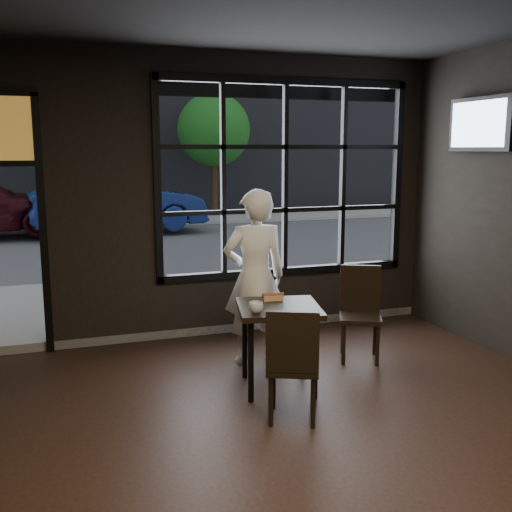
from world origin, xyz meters
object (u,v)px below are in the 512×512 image
object	(u,v)px
chair_near	(293,362)
navy_car	(118,203)
man	(255,277)
cafe_table	(278,347)

from	to	relation	value
chair_near	navy_car	xyz separation A→B (m)	(-0.19, 11.09, 0.34)
man	navy_car	size ratio (longest dim) A/B	0.41
chair_near	man	size ratio (longest dim) A/B	0.53
cafe_table	man	distance (m)	0.87
cafe_table	navy_car	distance (m)	10.49
cafe_table	chair_near	bearing A→B (deg)	-87.98
cafe_table	chair_near	xyz separation A→B (m)	(-0.11, -0.62, 0.08)
man	chair_near	bearing A→B (deg)	87.58
cafe_table	chair_near	distance (m)	0.63
cafe_table	navy_car	xyz separation A→B (m)	(-0.30, 10.47, 0.42)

